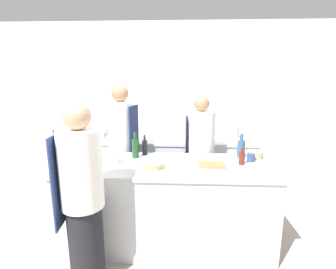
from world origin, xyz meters
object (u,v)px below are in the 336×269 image
Objects in this scene: chef_at_stove at (122,150)px; bottle_cooking_oil at (135,148)px; chef_at_pass_far at (200,158)px; bowl_ceramic_blue at (152,165)px; bottle_vinegar at (242,158)px; chef_at_prep_near at (83,199)px; oven_range at (86,154)px; bowl_mixing_large at (109,159)px; bottle_wine at (145,147)px; stockpot at (230,132)px; bowl_prep_small at (255,155)px; cup at (251,157)px; bottle_olive_oil at (241,148)px.

chef_at_stove is 5.84× the size of bottle_cooking_oil.
chef_at_pass_far reaches higher than bowl_ceramic_blue.
bottle_cooking_oil is (-1.18, 0.18, 0.05)m from bottle_vinegar.
chef_at_prep_near is 6.74× the size of bowl_ceramic_blue.
oven_range is 1.98m from bowl_mixing_large.
stockpot is (1.19, 0.95, -0.01)m from bottle_wine.
chef_at_pass_far is (1.94, -1.06, 0.30)m from oven_range.
oven_range reaches higher than bowl_mixing_large.
bottle_cooking_oil is at bearing -52.29° from oven_range.
bowl_prep_small is (2.55, -1.44, 0.46)m from oven_range.
chef_at_stove is (0.05, 1.33, 0.05)m from chef_at_prep_near.
bottle_cooking_oil is 1.22× the size of bowl_ceramic_blue.
bottle_cooking_oil is at bearing 38.58° from bowl_mixing_large.
cup is 1.15m from stockpot.
bottle_cooking_oil reaches higher than bowl_ceramic_blue.
stockpot is at bearing 39.67° from bowl_mixing_large.
chef_at_prep_near is 0.78m from bowl_ceramic_blue.
stockpot is (-0.03, 1.15, 0.04)m from cup.
cup reaches higher than bowl_ceramic_blue.
bowl_ceramic_blue is 1.10m from cup.
bottle_vinegar is at bearing -139.73° from cup.
bowl_ceramic_blue is at bearing -72.83° from bottle_wine.
bowl_mixing_large is (-1.44, -0.02, -0.03)m from bottle_vinegar.
stockpot is (1.05, 1.40, 0.06)m from bowl_ceramic_blue.
oven_range is 2.92m from bottle_vinegar.
bottle_cooking_oil is (0.26, -0.47, 0.17)m from chef_at_stove.
bowl_mixing_large is (-1.04, -0.64, 0.17)m from chef_at_pass_far.
chef_at_pass_far is at bearing -28.73° from oven_range.
bottle_wine is at bearing -27.50° from chef_at_prep_near.
bowl_prep_small is (0.17, -0.01, -0.08)m from bottle_olive_oil.
chef_at_prep_near is 5.85× the size of stockpot.
bottle_wine is 2.62× the size of cup.
chef_at_pass_far is 0.74m from bowl_prep_small.
oven_range is at bearing 127.26° from bowl_ceramic_blue.
chef_at_stove is at bearing -48.93° from oven_range.
chef_at_stove is 0.56m from bottle_cooking_oil.
oven_range is 2.96m from cup.
bottle_cooking_oil is 0.41m from bowl_ceramic_blue.
chef_at_prep_near is 1.33m from chef_at_stove.
bowl_prep_small is at bearing 48.60° from bottle_vinegar.
bowl_prep_small is (1.71, 0.92, 0.14)m from chef_at_prep_near.
chef_at_stove reaches higher than chef_at_pass_far.
cup is at bearing -122.65° from bowl_prep_small.
chef_at_pass_far reaches higher than bowl_mixing_large.
chef_at_pass_far is 0.84m from stockpot.
cup is at bearing -9.26° from bottle_wine.
cup is at bearing -69.15° from chef_at_prep_near.
bottle_cooking_oil is at bearing 171.15° from bottle_vinegar.
bottle_vinegar is 0.96m from bowl_ceramic_blue.
cup is 0.33× the size of stockpot.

